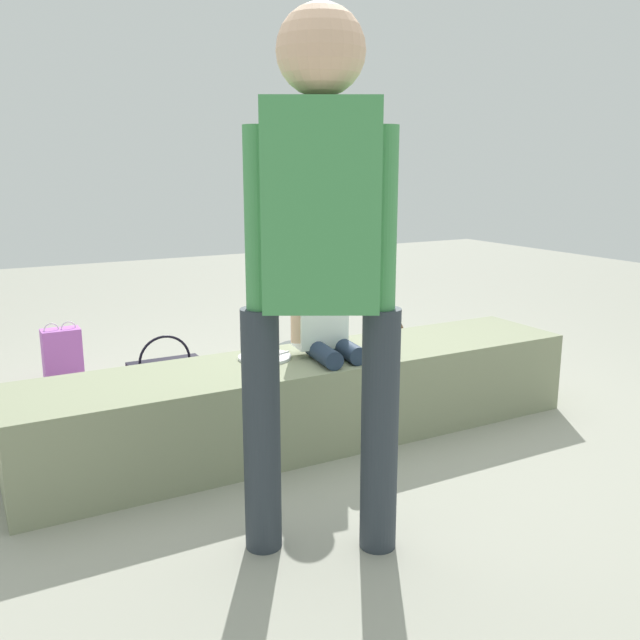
{
  "coord_description": "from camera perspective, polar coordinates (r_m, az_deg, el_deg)",
  "views": [
    {
      "loc": [
        -1.29,
        -2.43,
        1.15
      ],
      "look_at": [
        -0.16,
        -0.37,
        0.61
      ],
      "focal_mm": 38.35,
      "sensor_mm": 36.0,
      "label": 1
    }
  ],
  "objects": [
    {
      "name": "ground_plane",
      "position": [
        2.98,
        -0.67,
        -9.85
      ],
      "size": [
        12.0,
        12.0,
        0.0
      ],
      "primitive_type": "plane",
      "color": "gray"
    },
    {
      "name": "concrete_ledge",
      "position": [
        2.91,
        -0.68,
        -6.54
      ],
      "size": [
        2.43,
        0.48,
        0.36
      ],
      "primitive_type": "cube",
      "color": "gray",
      "rests_on": "ground_plane"
    },
    {
      "name": "child_seated",
      "position": [
        2.83,
        0.19,
        1.2
      ],
      "size": [
        0.28,
        0.33,
        0.48
      ],
      "color": "#1E2C41",
      "rests_on": "concrete_ledge"
    },
    {
      "name": "adult_standing",
      "position": [
        1.91,
        0.06,
        6.58
      ],
      "size": [
        0.42,
        0.32,
        1.56
      ],
      "color": "#2B333B",
      "rests_on": "ground_plane"
    },
    {
      "name": "cake_plate",
      "position": [
        2.84,
        -4.63,
        -2.8
      ],
      "size": [
        0.22,
        0.22,
        0.07
      ],
      "color": "white",
      "rests_on": "concrete_ledge"
    },
    {
      "name": "gift_bag",
      "position": [
        3.9,
        -20.7,
        -2.82
      ],
      "size": [
        0.2,
        0.12,
        0.34
      ],
      "color": "#B259BF",
      "rests_on": "ground_plane"
    },
    {
      "name": "railing_post",
      "position": [
        4.2,
        -1.19,
        2.56
      ],
      "size": [
        0.36,
        0.36,
        1.07
      ],
      "color": "black",
      "rests_on": "ground_plane"
    },
    {
      "name": "water_bottle_near_gift",
      "position": [
        3.41,
        -1.6,
        -5.2
      ],
      "size": [
        0.07,
        0.07,
        0.2
      ],
      "color": "silver",
      "rests_on": "ground_plane"
    },
    {
      "name": "water_bottle_far_side",
      "position": [
        3.59,
        -10.53,
        -4.63
      ],
      "size": [
        0.06,
        0.06,
        0.18
      ],
      "color": "silver",
      "rests_on": "ground_plane"
    },
    {
      "name": "party_cup_red",
      "position": [
        3.37,
        -21.27,
        -6.93
      ],
      "size": [
        0.08,
        0.08,
        0.12
      ],
      "primitive_type": "cylinder",
      "color": "red",
      "rests_on": "ground_plane"
    },
    {
      "name": "handbag_black_leather",
      "position": [
        3.31,
        -12.71,
        -5.34
      ],
      "size": [
        0.34,
        0.14,
        0.38
      ],
      "color": "black",
      "rests_on": "ground_plane"
    },
    {
      "name": "handbag_brown_canvas",
      "position": [
        3.82,
        5.71,
        -2.86
      ],
      "size": [
        0.28,
        0.14,
        0.33
      ],
      "color": "brown",
      "rests_on": "ground_plane"
    }
  ]
}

